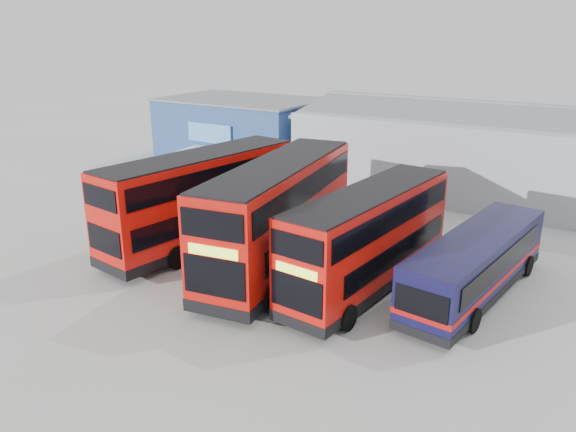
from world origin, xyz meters
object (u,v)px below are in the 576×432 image
(maintenance_shed, at_px, (543,157))
(double_decker_centre, at_px, (279,217))
(panel_van, at_px, (195,162))
(double_decker_left, at_px, (201,201))
(double_decker_right, at_px, (369,241))
(single_decker_blue, at_px, (476,266))
(office_block, at_px, (242,131))

(maintenance_shed, relative_size, double_decker_centre, 2.58)
(maintenance_shed, distance_m, panel_van, 23.58)
(double_decker_left, height_order, panel_van, double_decker_left)
(maintenance_shed, distance_m, double_decker_centre, 20.02)
(double_decker_left, bearing_deg, double_decker_right, -173.70)
(maintenance_shed, xyz_separation_m, single_decker_blue, (0.13, -16.57, -1.28))
(double_decker_right, xyz_separation_m, single_decker_blue, (4.00, 1.57, -0.80))
(office_block, relative_size, double_decker_left, 1.09)
(maintenance_shed, height_order, double_decker_right, maintenance_shed)
(office_block, xyz_separation_m, double_decker_centre, (13.89, -16.30, -0.15))
(maintenance_shed, xyz_separation_m, double_decker_right, (-3.87, -18.14, -0.48))
(double_decker_left, height_order, double_decker_right, double_decker_left)
(office_block, height_order, double_decker_right, office_block)
(office_block, bearing_deg, double_decker_centre, -49.57)
(double_decker_left, relative_size, double_decker_centre, 0.95)
(maintenance_shed, height_order, panel_van, maintenance_shed)
(double_decker_left, relative_size, single_decker_blue, 1.13)
(maintenance_shed, bearing_deg, office_block, -174.79)
(panel_van, bearing_deg, office_block, 76.86)
(double_decker_right, bearing_deg, double_decker_centre, -172.61)
(double_decker_left, distance_m, double_decker_centre, 4.78)
(single_decker_blue, bearing_deg, double_decker_left, 13.10)
(office_block, xyz_separation_m, double_decker_right, (18.13, -16.13, -0.46))
(maintenance_shed, height_order, double_decker_centre, maintenance_shed)
(double_decker_left, xyz_separation_m, double_decker_centre, (4.76, -0.37, 0.11))
(maintenance_shed, xyz_separation_m, double_decker_left, (-12.88, -17.93, -0.28))
(office_block, bearing_deg, maintenance_shed, 5.21)
(double_decker_right, bearing_deg, panel_van, 155.33)
(office_block, xyz_separation_m, double_decker_left, (9.12, -15.92, -0.26))
(single_decker_blue, xyz_separation_m, panel_van, (-22.41, 9.01, -0.21))
(double_decker_left, bearing_deg, panel_van, -40.13)
(double_decker_left, relative_size, panel_van, 2.34)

